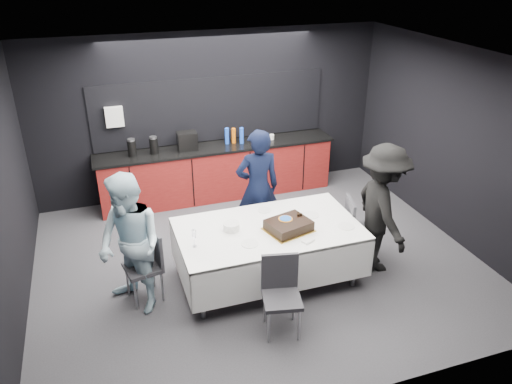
% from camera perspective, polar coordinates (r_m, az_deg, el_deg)
% --- Properties ---
extents(ground, '(6.00, 6.00, 0.00)m').
position_cam_1_polar(ground, '(7.09, 0.26, -7.97)').
color(ground, '#3E3E42').
rests_on(ground, ground).
extents(room_shell, '(6.04, 5.04, 2.82)m').
position_cam_1_polar(room_shell, '(6.23, 0.30, 6.29)').
color(room_shell, white).
rests_on(room_shell, ground).
extents(kitchenette, '(4.10, 0.64, 2.05)m').
position_cam_1_polar(kitchenette, '(8.69, -4.56, 2.85)').
color(kitchenette, maroon).
rests_on(kitchenette, ground).
extents(party_table, '(2.32, 1.32, 0.78)m').
position_cam_1_polar(party_table, '(6.42, 1.43, -5.15)').
color(party_table, '#99999E').
rests_on(party_table, ground).
extents(cake_assembly, '(0.64, 0.57, 0.17)m').
position_cam_1_polar(cake_assembly, '(6.27, 3.75, -3.84)').
color(cake_assembly, gold).
rests_on(cake_assembly, party_table).
extents(plate_stack, '(0.21, 0.21, 0.10)m').
position_cam_1_polar(plate_stack, '(6.28, -2.84, -3.96)').
color(plate_stack, white).
rests_on(plate_stack, party_table).
extents(loose_plate_near, '(0.21, 0.21, 0.01)m').
position_cam_1_polar(loose_plate_near, '(6.02, -0.74, -5.92)').
color(loose_plate_near, white).
rests_on(loose_plate_near, party_table).
extents(loose_plate_right_a, '(0.22, 0.22, 0.01)m').
position_cam_1_polar(loose_plate_right_a, '(6.67, 6.25, -2.63)').
color(loose_plate_right_a, white).
rests_on(loose_plate_right_a, party_table).
extents(loose_plate_right_b, '(0.21, 0.21, 0.01)m').
position_cam_1_polar(loose_plate_right_b, '(6.48, 10.27, -3.86)').
color(loose_plate_right_b, white).
rests_on(loose_plate_right_b, party_table).
extents(loose_plate_far, '(0.19, 0.19, 0.01)m').
position_cam_1_polar(loose_plate_far, '(6.75, 0.99, -2.07)').
color(loose_plate_far, white).
rests_on(loose_plate_far, party_table).
extents(fork_pile, '(0.17, 0.14, 0.02)m').
position_cam_1_polar(fork_pile, '(6.09, 5.96, -5.56)').
color(fork_pile, white).
rests_on(fork_pile, party_table).
extents(champagne_flute, '(0.06, 0.06, 0.22)m').
position_cam_1_polar(champagne_flute, '(5.94, -7.10, -4.89)').
color(champagne_flute, white).
rests_on(champagne_flute, party_table).
extents(chair_left, '(0.49, 0.49, 0.92)m').
position_cam_1_polar(chair_left, '(6.31, -12.19, -7.61)').
color(chair_left, '#302F35').
rests_on(chair_left, ground).
extents(chair_right, '(0.51, 0.51, 0.92)m').
position_cam_1_polar(chair_right, '(7.03, 11.43, -3.70)').
color(chair_right, '#302F35').
rests_on(chair_right, ground).
extents(chair_near, '(0.50, 0.50, 0.92)m').
position_cam_1_polar(chair_near, '(5.71, 2.86, -10.99)').
color(chair_near, '#302F35').
rests_on(chair_near, ground).
extents(person_center, '(0.66, 0.45, 1.77)m').
position_cam_1_polar(person_center, '(7.13, 0.20, 0.45)').
color(person_center, black).
rests_on(person_center, ground).
extents(person_left, '(1.01, 1.07, 1.75)m').
position_cam_1_polar(person_left, '(5.99, -14.18, -5.90)').
color(person_left, silver).
rests_on(person_left, ground).
extents(person_right, '(0.78, 1.22, 1.78)m').
position_cam_1_polar(person_right, '(6.76, 14.20, -1.87)').
color(person_right, black).
rests_on(person_right, ground).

